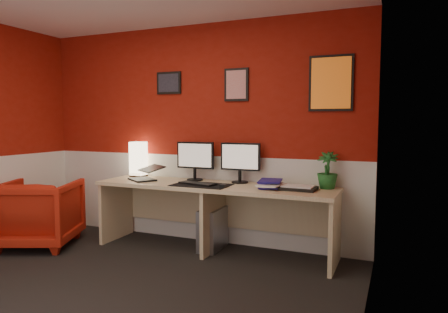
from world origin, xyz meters
TOP-DOWN VIEW (x-y plane):
  - ground at (0.00, 0.00)m, footprint 4.00×3.50m
  - wall_back at (0.00, 1.75)m, footprint 4.00×0.01m
  - wall_right at (2.00, 0.00)m, footprint 0.01×3.50m
  - wainscot_back at (0.00, 1.75)m, footprint 4.00×0.01m
  - wainscot_right at (2.00, 0.00)m, footprint 0.01×3.50m
  - desk at (0.39, 1.41)m, footprint 2.60×0.65m
  - shoji_lamp at (-0.70, 1.62)m, footprint 0.16×0.16m
  - laptop at (-0.48, 1.36)m, footprint 0.40×0.38m
  - monitor_left at (0.08, 1.59)m, footprint 0.45×0.06m
  - monitor_right at (0.61, 1.62)m, footprint 0.45×0.06m
  - desk_mat at (0.30, 1.30)m, footprint 0.60×0.38m
  - keyboard at (0.25, 1.30)m, footprint 0.44×0.24m
  - mouse at (0.58, 1.26)m, footprint 0.06×0.10m
  - book_bottom at (0.92, 1.39)m, footprint 0.23×0.29m
  - book_middle at (0.93, 1.38)m, footprint 0.25×0.32m
  - book_top at (0.90, 1.42)m, footprint 0.27×0.34m
  - zen_tray at (1.30, 1.41)m, footprint 0.36×0.26m
  - potted_plant at (1.55, 1.61)m, footprint 0.21×0.21m
  - pc_tower at (0.34, 1.49)m, footprint 0.22×0.46m
  - armchair at (-1.50, 0.83)m, footprint 1.05×1.06m
  - art_left at (-0.34, 1.74)m, footprint 0.32×0.02m
  - art_center at (0.52, 1.74)m, footprint 0.28×0.02m
  - art_right at (1.54, 1.74)m, footprint 0.44×0.02m

SIDE VIEW (x-z plane):
  - ground at x=0.00m, z-range -0.01..0.01m
  - pc_tower at x=0.34m, z-range 0.00..0.45m
  - desk at x=0.39m, z-range 0.00..0.73m
  - armchair at x=-1.50m, z-range 0.00..0.74m
  - wainscot_back at x=0.00m, z-range 0.00..1.00m
  - wainscot_right at x=2.00m, z-range 0.00..1.00m
  - desk_mat at x=0.30m, z-range 0.73..0.74m
  - book_bottom at x=0.92m, z-range 0.73..0.76m
  - keyboard at x=0.25m, z-range 0.74..0.75m
  - zen_tray at x=1.30m, z-range 0.73..0.76m
  - mouse at x=0.58m, z-range 0.74..0.77m
  - book_middle at x=0.93m, z-range 0.76..0.78m
  - book_top at x=0.90m, z-range 0.78..0.81m
  - laptop at x=-0.48m, z-range 0.73..0.95m
  - potted_plant at x=1.55m, z-range 0.73..1.10m
  - shoji_lamp at x=-0.70m, z-range 0.73..1.13m
  - monitor_left at x=0.08m, z-range 0.73..1.31m
  - monitor_right at x=0.61m, z-range 0.73..1.31m
  - wall_back at x=0.00m, z-range 0.00..2.50m
  - wall_right at x=2.00m, z-range 0.00..2.50m
  - art_right at x=1.54m, z-range 1.50..2.06m
  - art_center at x=0.52m, z-range 1.62..1.98m
  - art_left at x=-0.34m, z-range 1.72..1.98m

